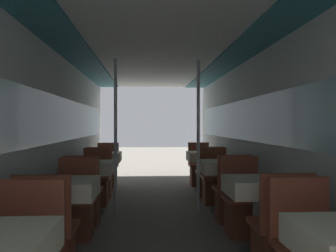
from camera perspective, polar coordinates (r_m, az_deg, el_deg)
The scene contains 23 objects.
wall_left at distance 4.93m, azimuth -17.49°, elevation -1.37°, with size 0.05×10.12×2.25m.
wall_right at distance 5.03m, azimuth 14.37°, elevation -1.34°, with size 0.05×10.12×2.25m.
ceiling_panel at distance 4.89m, azimuth -1.41°, elevation 12.00°, with size 2.74×10.12×0.07m.
dining_table_left_1 at distance 3.85m, azimuth -15.63°, elevation -9.79°, with size 0.64×0.64×0.75m.
chair_left_near_1 at distance 3.37m, azimuth -17.87°, elevation -17.22°, with size 0.45×0.45×0.90m.
chair_left_far_1 at distance 4.49m, azimuth -13.98°, elevation -12.77°, with size 0.45×0.45×0.90m.
dining_table_left_2 at distance 5.58m, azimuth -11.74°, elevation -6.66°, with size 0.64×0.64×0.75m.
chair_left_near_2 at distance 5.05m, azimuth -12.73°, elevation -11.29°, with size 0.45×0.45×0.90m.
chair_left_far_2 at distance 6.20m, azimuth -10.93°, elevation -9.13°, with size 0.45×0.45×0.90m.
support_pole_left_2 at distance 5.50m, azimuth -8.00°, elevation -1.53°, with size 0.05×0.05×2.25m.
dining_table_left_3 at distance 7.32m, azimuth -9.72°, elevation -5.00°, with size 0.64×0.64×0.75m.
chair_left_near_3 at distance 6.78m, azimuth -10.27°, elevation -8.32°, with size 0.45×0.45×0.90m.
chair_left_far_3 at distance 7.95m, azimuth -9.24°, elevation -7.06°, with size 0.45×0.45×0.90m.
dining_table_right_1 at distance 3.93m, azimuth 13.64°, elevation -9.58°, with size 0.64×0.64×0.75m.
chair_right_near_1 at distance 3.46m, azimuth 16.63°, elevation -16.73°, with size 0.45×0.45×0.90m.
chair_right_far_1 at distance 4.56m, azimuth 11.39°, elevation -12.56°, with size 0.45×0.45×0.90m.
dining_table_right_2 at distance 5.63m, azimuth 8.32°, elevation -6.59°, with size 0.64×0.64×0.75m.
chair_right_near_2 at distance 5.11m, azimuth 9.69°, elevation -11.15°, with size 0.45×0.45×0.90m.
chair_right_far_2 at distance 6.26m, azimuth 7.20°, elevation -9.04°, with size 0.45×0.45×0.90m.
support_pole_right_2 at distance 5.53m, azimuth 4.63°, elevation -1.51°, with size 0.05×0.05×2.25m.
dining_table_right_3 at distance 7.37m, azimuth 5.51°, elevation -4.97°, with size 0.64×0.64×0.75m.
chair_right_near_3 at distance 6.83m, azimuth 6.28°, elevation -8.26°, with size 0.45×0.45×0.90m.
chair_right_far_3 at distance 7.99m, azimuth 4.84°, elevation -7.02°, with size 0.45×0.45×0.90m.
Camera 1 is at (-0.16, -1.12, 1.29)m, focal length 40.00 mm.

